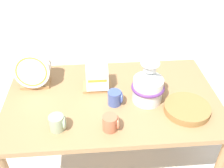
# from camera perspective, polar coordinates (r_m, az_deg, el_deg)

# --- Properties ---
(ground_plane) EXTENTS (14.00, 14.00, 0.00)m
(ground_plane) POSITION_cam_1_polar(r_m,az_deg,el_deg) (2.31, -0.00, -16.53)
(ground_plane) COLOR silver
(display_table) EXTENTS (1.45, 0.88, 0.71)m
(display_table) POSITION_cam_1_polar(r_m,az_deg,el_deg) (1.85, -0.00, -4.60)
(display_table) COLOR #9E754C
(display_table) RESTS_ON ground_plane
(ceramic_vase) EXTENTS (0.22, 0.22, 0.30)m
(ceramic_vase) POSITION_cam_1_polar(r_m,az_deg,el_deg) (1.71, 7.88, -0.17)
(ceramic_vase) COLOR silver
(ceramic_vase) RESTS_ON display_table
(dish_rack_round_plates) EXTENTS (0.25, 0.16, 0.27)m
(dish_rack_round_plates) POSITION_cam_1_polar(r_m,az_deg,el_deg) (1.92, -16.77, 2.43)
(dish_rack_round_plates) COLOR tan
(dish_rack_round_plates) RESTS_ON display_table
(dish_rack_square_plates) EXTENTS (0.20, 0.15, 0.18)m
(dish_rack_square_plates) POSITION_cam_1_polar(r_m,az_deg,el_deg) (1.84, -3.22, 0.74)
(dish_rack_square_plates) COLOR tan
(dish_rack_square_plates) RESTS_ON display_table
(wicker_charger_stack) EXTENTS (0.29, 0.29, 0.04)m
(wicker_charger_stack) POSITION_cam_1_polar(r_m,az_deg,el_deg) (1.74, 16.02, -5.18)
(wicker_charger_stack) COLOR olive
(wicker_charger_stack) RESTS_ON display_table
(mug_sage_glaze) EXTENTS (0.10, 0.09, 0.10)m
(mug_sage_glaze) POSITION_cam_1_polar(r_m,az_deg,el_deg) (1.57, -11.74, -8.28)
(mug_sage_glaze) COLOR #9EB28E
(mug_sage_glaze) RESTS_ON display_table
(mug_terracotta_glaze) EXTENTS (0.10, 0.09, 0.10)m
(mug_terracotta_glaze) POSITION_cam_1_polar(r_m,az_deg,el_deg) (1.54, -0.26, -8.45)
(mug_terracotta_glaze) COLOR #B76647
(mug_terracotta_glaze) RESTS_ON display_table
(mug_cobalt_glaze) EXTENTS (0.10, 0.09, 0.10)m
(mug_cobalt_glaze) POSITION_cam_1_polar(r_m,az_deg,el_deg) (1.71, 0.70, -3.04)
(mug_cobalt_glaze) COLOR #42569E
(mug_cobalt_glaze) RESTS_ON display_table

